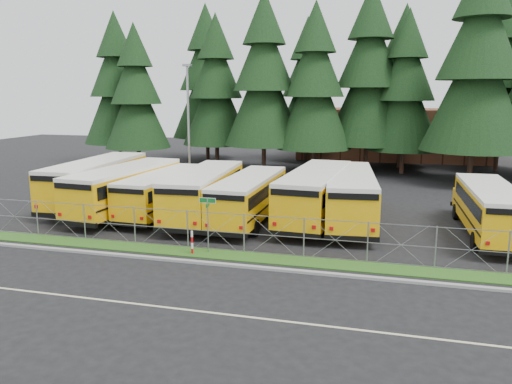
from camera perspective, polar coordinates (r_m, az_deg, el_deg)
ground at (r=25.78m, az=1.40°, el=-6.46°), size 120.00×120.00×0.00m
curb at (r=22.92m, az=-0.42°, el=-8.58°), size 50.00×0.25×0.12m
grass_verge at (r=24.20m, az=0.46°, el=-7.57°), size 50.00×1.40×0.06m
road_lane_line at (r=18.60m, az=-4.52°, el=-13.65°), size 50.00×0.12×0.01m
chainlink_fence at (r=24.56m, az=0.87°, el=-4.92°), size 44.00×0.10×2.00m
brick_building at (r=64.08m, az=15.20°, el=6.48°), size 22.00×10.00×6.00m
bus_0 at (r=36.96m, az=-17.43°, el=1.02°), size 3.54×12.50×3.24m
bus_1 at (r=34.05m, az=-14.28°, el=0.25°), size 3.70×12.08×3.12m
bus_2 at (r=33.18m, az=-10.19°, el=-0.14°), size 2.84×10.75×2.80m
bus_3 at (r=31.89m, az=-5.70°, el=-0.21°), size 3.53×11.93×3.09m
bus_4 at (r=30.76m, az=-0.59°, el=-0.77°), size 2.75×11.03×2.88m
bus_5 at (r=31.18m, az=6.95°, el=-0.38°), size 3.69×12.42×3.21m
bus_6 at (r=30.97m, az=10.64°, el=-0.62°), size 4.08×12.29×3.16m
bus_east at (r=30.51m, az=25.01°, el=-1.96°), size 2.75×10.95×2.86m
street_sign at (r=24.64m, az=-5.54°, el=-2.43°), size 0.84×0.55×2.81m
striped_bollard at (r=24.86m, az=-7.32°, el=-5.77°), size 0.11×0.11×1.20m
light_standard at (r=41.42m, az=-7.72°, el=7.88°), size 0.70×0.35×10.14m
conifer_0 at (r=57.69m, az=-15.59°, el=11.24°), size 7.49×7.49×16.56m
conifer_1 at (r=54.10m, az=-13.52°, el=10.53°), size 6.78×6.78×14.98m
conifer_2 at (r=54.77m, az=-4.56°, el=11.44°), size 7.32×7.32×16.20m
conifer_3 at (r=51.34m, az=0.93°, el=12.44°), size 8.09×8.09×17.89m
conifer_4 at (r=49.93m, az=6.71°, el=11.66°), size 7.51×7.51×16.60m
conifer_5 at (r=52.19m, az=12.78°, el=12.53°), size 8.40×8.40×18.58m
conifer_6 at (r=51.30m, az=16.74°, el=10.82°), size 7.15×7.15×15.81m
conifer_7 at (r=47.51m, az=24.05°, el=12.78°), size 8.97×8.97×19.84m
conifer_10 at (r=60.79m, az=-5.67°, el=12.31°), size 8.20×8.20×18.14m
conifer_11 at (r=59.51m, az=5.84°, el=11.55°), size 7.47×7.47×16.53m
conifer_12 at (r=55.27m, az=16.43°, el=11.38°), size 7.63×7.63×16.87m
conifer_13 at (r=56.63m, az=26.45°, el=11.49°), size 8.36×8.36×18.49m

